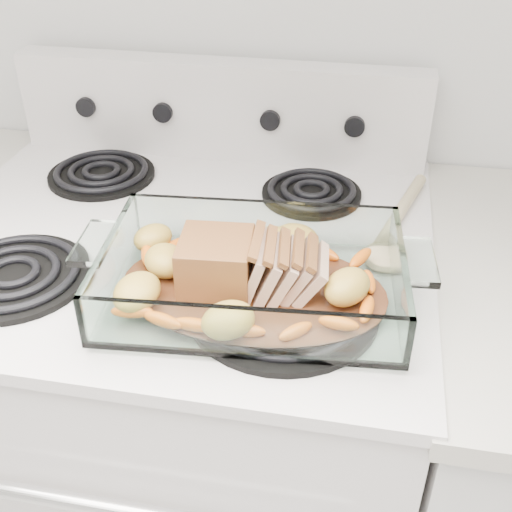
# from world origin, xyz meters

# --- Properties ---
(electric_range) EXTENTS (0.78, 0.70, 1.12)m
(electric_range) POSITION_xyz_m (0.00, 1.66, 0.48)
(electric_range) COLOR silver
(electric_range) RESTS_ON ground
(baking_dish) EXTENTS (0.38, 0.25, 0.07)m
(baking_dish) POSITION_xyz_m (0.15, 1.51, 0.96)
(baking_dish) COLOR white
(baking_dish) RESTS_ON electric_range
(pork_roast) EXTENTS (0.19, 0.09, 0.08)m
(pork_roast) POSITION_xyz_m (0.13, 1.51, 0.99)
(pork_roast) COLOR brown
(pork_roast) RESTS_ON baking_dish
(roast_vegetables) EXTENTS (0.34, 0.18, 0.04)m
(roast_vegetables) POSITION_xyz_m (0.14, 1.55, 0.97)
(roast_vegetables) COLOR #EF5E0F
(roast_vegetables) RESTS_ON baking_dish
(wooden_spoon) EXTENTS (0.10, 0.31, 0.02)m
(wooden_spoon) POSITION_xyz_m (0.33, 1.69, 0.95)
(wooden_spoon) COLOR beige
(wooden_spoon) RESTS_ON electric_range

